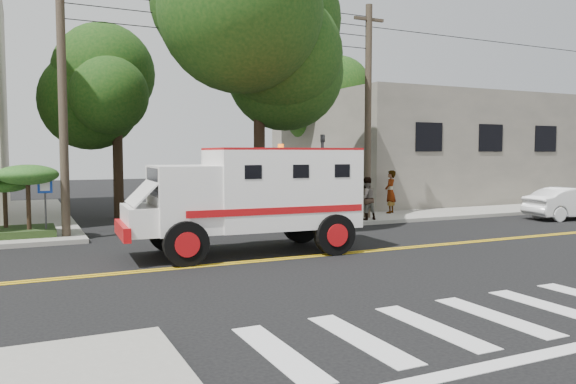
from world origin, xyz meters
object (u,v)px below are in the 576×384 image
parked_sedan (572,203)px  pedestrian_b (366,199)px  pedestrian_a (390,192)px  armored_truck (253,193)px

parked_sedan → pedestrian_b: pedestrian_b is taller
pedestrian_a → pedestrian_b: size_ratio=1.11×
pedestrian_a → pedestrian_b: pedestrian_a is taller
parked_sedan → pedestrian_a: pedestrian_a is taller
parked_sedan → pedestrian_a: 7.81m
armored_truck → pedestrian_a: (9.09, 5.97, -0.60)m
armored_truck → pedestrian_a: size_ratio=3.48×
pedestrian_a → parked_sedan: bearing=108.8°
pedestrian_a → pedestrian_b: bearing=-3.0°
armored_truck → parked_sedan: bearing=9.1°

